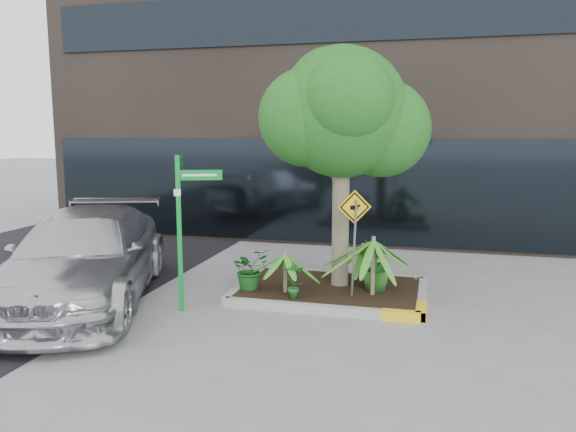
% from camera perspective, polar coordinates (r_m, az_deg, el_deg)
% --- Properties ---
extents(ground, '(80.00, 80.00, 0.00)m').
position_cam_1_polar(ground, '(9.93, 2.89, -8.38)').
color(ground, gray).
rests_on(ground, ground).
extents(asphalt_road, '(7.00, 80.00, 0.01)m').
position_cam_1_polar(asphalt_road, '(12.87, -26.89, -5.32)').
color(asphalt_road, black).
rests_on(asphalt_road, ground).
extents(planter, '(3.35, 2.36, 0.15)m').
position_cam_1_polar(planter, '(10.12, 4.51, -7.47)').
color(planter, '#9E9E99').
rests_on(planter, ground).
extents(tree, '(2.94, 2.61, 4.41)m').
position_cam_1_polar(tree, '(9.94, 5.52, 10.44)').
color(tree, gray).
rests_on(tree, ground).
extents(palm_front, '(1.13, 1.13, 1.26)m').
position_cam_1_polar(palm_front, '(9.53, 8.69, -2.45)').
color(palm_front, gray).
rests_on(palm_front, ground).
extents(palm_left, '(0.80, 0.80, 0.89)m').
position_cam_1_polar(palm_left, '(9.62, -0.29, -3.90)').
color(palm_left, gray).
rests_on(palm_left, ground).
extents(palm_back, '(0.79, 0.79, 0.87)m').
position_cam_1_polar(palm_back, '(10.47, 7.65, -3.03)').
color(palm_back, gray).
rests_on(palm_back, ground).
extents(parked_car, '(3.80, 5.74, 1.55)m').
position_cam_1_polar(parked_car, '(10.19, -19.92, -3.96)').
color(parked_car, silver).
rests_on(parked_car, ground).
extents(shrub_a, '(0.91, 0.91, 0.73)m').
position_cam_1_polar(shrub_a, '(9.89, -3.91, -5.39)').
color(shrub_a, '#165019').
rests_on(shrub_a, planter).
extents(shrub_b, '(0.69, 0.69, 0.88)m').
position_cam_1_polar(shrub_b, '(9.91, 8.92, -4.99)').
color(shrub_b, '#26691F').
rests_on(shrub_b, planter).
extents(shrub_c, '(0.39, 0.39, 0.61)m').
position_cam_1_polar(shrub_c, '(9.35, 0.61, -6.56)').
color(shrub_c, '#1E6120').
rests_on(shrub_c, planter).
extents(shrub_d, '(0.43, 0.43, 0.66)m').
position_cam_1_polar(shrub_d, '(10.64, 9.52, -4.65)').
color(shrub_d, '#1A5A1C').
rests_on(shrub_d, planter).
extents(street_sign_post, '(0.91, 0.72, 2.53)m').
position_cam_1_polar(street_sign_post, '(9.15, -10.68, 0.06)').
color(street_sign_post, '#0C8B2D').
rests_on(street_sign_post, ground).
extents(cattle_sign, '(0.52, 0.25, 1.81)m').
position_cam_1_polar(cattle_sign, '(9.23, 6.76, -0.98)').
color(cattle_sign, slate).
rests_on(cattle_sign, ground).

